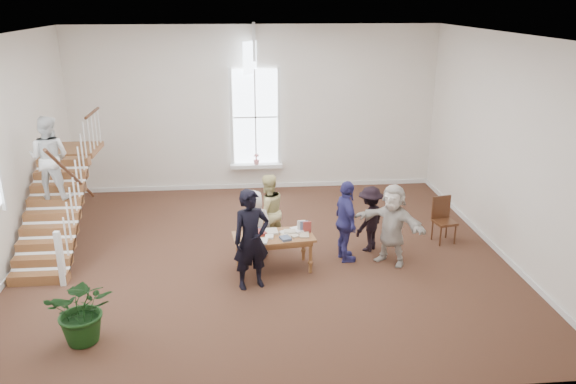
{
  "coord_description": "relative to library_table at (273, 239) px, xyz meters",
  "views": [
    {
      "loc": [
        -0.47,
        -10.76,
        5.18
      ],
      "look_at": [
        0.54,
        0.4,
        1.26
      ],
      "focal_mm": 35.0,
      "sensor_mm": 36.0,
      "label": 1
    }
  ],
  "objects": [
    {
      "name": "police_officer",
      "position": [
        -0.45,
        -0.65,
        0.3
      ],
      "size": [
        0.81,
        0.66,
        1.92
      ],
      "primitive_type": "imported",
      "rotation": [
        0.0,
        0.0,
        0.33
      ],
      "color": "black",
      "rests_on": "ground"
    },
    {
      "name": "staircase",
      "position": [
        -4.5,
        1.4,
        0.96
      ],
      "size": [
        1.1,
        4.1,
        2.92
      ],
      "color": "brown",
      "rests_on": "ground"
    },
    {
      "name": "room_shell",
      "position": [
        -0.15,
        5.04,
        -0.25
      ],
      "size": [
        10.49,
        10.0,
        10.0
      ],
      "color": "silver",
      "rests_on": "ground"
    },
    {
      "name": "ground",
      "position": [
        -0.15,
        0.65,
        -0.66
      ],
      "size": [
        10.0,
        10.0,
        0.0
      ],
      "primitive_type": "plane",
      "color": "#42251A",
      "rests_on": "ground"
    },
    {
      "name": "woman_cluster_a",
      "position": [
        1.5,
        0.3,
        0.2
      ],
      "size": [
        0.55,
        1.05,
        1.71
      ],
      "primitive_type": "imported",
      "rotation": [
        0.0,
        0.0,
        1.71
      ],
      "color": "navy",
      "rests_on": "ground"
    },
    {
      "name": "library_table",
      "position": [
        0.0,
        0.0,
        0.0
      ],
      "size": [
        1.65,
        0.97,
        0.8
      ],
      "rotation": [
        0.0,
        0.0,
        0.12
      ],
      "color": "brown",
      "rests_on": "ground"
    },
    {
      "name": "woman_cluster_b",
      "position": [
        2.1,
        0.75,
        0.06
      ],
      "size": [
        1.01,
        1.04,
        1.43
      ],
      "primitive_type": "imported",
      "rotation": [
        0.0,
        0.0,
        3.99
      ],
      "color": "black",
      "rests_on": "ground"
    },
    {
      "name": "side_chair",
      "position": [
        3.83,
        1.08,
        -0.09
      ],
      "size": [
        0.52,
        0.52,
        1.02
      ],
      "rotation": [
        0.0,
        0.0,
        0.19
      ],
      "color": "#3D1F10",
      "rests_on": "ground"
    },
    {
      "name": "elderly_woman",
      "position": [
        -0.35,
        0.6,
        0.07
      ],
      "size": [
        0.79,
        0.59,
        1.46
      ],
      "primitive_type": "imported",
      "rotation": [
        0.0,
        0.0,
        3.34
      ],
      "color": "silver",
      "rests_on": "ground"
    },
    {
      "name": "woman_cluster_c",
      "position": [
        2.4,
        0.1,
        0.19
      ],
      "size": [
        1.49,
        1.41,
        1.68
      ],
      "primitive_type": "imported",
      "rotation": [
        0.0,
        0.0,
        5.55
      ],
      "color": "beige",
      "rests_on": "ground"
    },
    {
      "name": "floor_plant",
      "position": [
        -3.12,
        -2.2,
        -0.09
      ],
      "size": [
        1.07,
        0.94,
        1.13
      ],
      "primitive_type": "imported",
      "rotation": [
        0.0,
        0.0,
        0.06
      ],
      "color": "#123310",
      "rests_on": "ground"
    },
    {
      "name": "person_yellow",
      "position": [
        -0.05,
        1.1,
        0.17
      ],
      "size": [
        0.98,
        0.89,
        1.65
      ],
      "primitive_type": "imported",
      "rotation": [
        0.0,
        0.0,
        3.55
      ],
      "color": "beige",
      "rests_on": "ground"
    }
  ]
}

